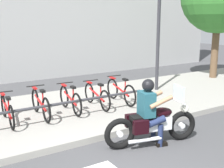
# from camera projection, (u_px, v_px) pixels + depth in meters

# --- Properties ---
(sidewalk) EXTENTS (24.00, 4.40, 0.15)m
(sidewalk) POSITION_uv_depth(u_px,v_px,m) (48.00, 115.00, 8.06)
(sidewalk) COLOR gray
(sidewalk) RESTS_ON ground
(motorcycle) EXTENTS (2.13, 0.84, 1.27)m
(motorcycle) POSITION_uv_depth(u_px,v_px,m) (153.00, 124.00, 6.23)
(motorcycle) COLOR black
(motorcycle) RESTS_ON ground
(rider) EXTENTS (0.71, 0.64, 1.46)m
(rider) POSITION_uv_depth(u_px,v_px,m) (150.00, 107.00, 6.13)
(rider) COLOR #1E4C59
(rider) RESTS_ON ground
(bicycle_2) EXTENTS (0.48, 1.68, 0.72)m
(bicycle_2) POSITION_uv_depth(u_px,v_px,m) (7.00, 110.00, 7.13)
(bicycle_2) COLOR black
(bicycle_2) RESTS_ON sidewalk
(bicycle_3) EXTENTS (0.48, 1.68, 0.78)m
(bicycle_3) POSITION_uv_depth(u_px,v_px,m) (40.00, 104.00, 7.56)
(bicycle_3) COLOR black
(bicycle_3) RESTS_ON sidewalk
(bicycle_4) EXTENTS (0.48, 1.60, 0.77)m
(bicycle_4) POSITION_uv_depth(u_px,v_px,m) (70.00, 99.00, 8.01)
(bicycle_4) COLOR black
(bicycle_4) RESTS_ON sidewalk
(bicycle_5) EXTENTS (0.48, 1.65, 0.74)m
(bicycle_5) POSITION_uv_depth(u_px,v_px,m) (97.00, 96.00, 8.45)
(bicycle_5) COLOR black
(bicycle_5) RESTS_ON sidewalk
(bicycle_6) EXTENTS (0.48, 1.69, 0.79)m
(bicycle_6) POSITION_uv_depth(u_px,v_px,m) (121.00, 91.00, 8.89)
(bicycle_6) COLOR black
(bicycle_6) RESTS_ON sidewalk
(bike_rack) EXTENTS (5.66, 0.07, 0.49)m
(bike_rack) POSITION_uv_depth(u_px,v_px,m) (48.00, 107.00, 7.09)
(bike_rack) COLOR #333338
(bike_rack) RESTS_ON sidewalk
(street_lamp) EXTENTS (0.28, 0.28, 4.00)m
(street_lamp) POSITION_uv_depth(u_px,v_px,m) (159.00, 26.00, 10.13)
(street_lamp) COLOR #2D2D33
(street_lamp) RESTS_ON ground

